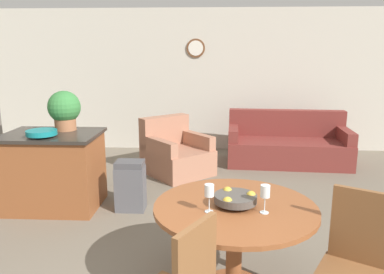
# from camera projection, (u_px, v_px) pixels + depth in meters

# --- Properties ---
(wall_back) EXTENTS (8.00, 0.09, 2.70)m
(wall_back) POSITION_uv_depth(u_px,v_px,m) (198.00, 81.00, 7.24)
(wall_back) COLOR beige
(wall_back) RESTS_ON ground_plane
(dining_table) EXTENTS (1.25, 1.25, 0.74)m
(dining_table) POSITION_uv_depth(u_px,v_px,m) (235.00, 226.00, 2.88)
(dining_table) COLOR brown
(dining_table) RESTS_ON ground_plane
(dining_chair_near_right) EXTENTS (0.57, 0.57, 0.98)m
(dining_chair_near_right) POSITION_uv_depth(u_px,v_px,m) (355.00, 259.00, 2.50)
(dining_chair_near_right) COLOR brown
(dining_chair_near_right) RESTS_ON ground_plane
(fruit_bowl) EXTENTS (0.33, 0.33, 0.11)m
(fruit_bowl) POSITION_uv_depth(u_px,v_px,m) (235.00, 198.00, 2.83)
(fruit_bowl) COLOR #4C4742
(fruit_bowl) RESTS_ON dining_table
(wine_glass_left) EXTENTS (0.07, 0.07, 0.21)m
(wine_glass_left) POSITION_uv_depth(u_px,v_px,m) (209.00, 192.00, 2.69)
(wine_glass_left) COLOR silver
(wine_glass_left) RESTS_ON dining_table
(wine_glass_right) EXTENTS (0.07, 0.07, 0.21)m
(wine_glass_right) POSITION_uv_depth(u_px,v_px,m) (265.00, 192.00, 2.68)
(wine_glass_right) COLOR silver
(wine_glass_right) RESTS_ON dining_table
(kitchen_island) EXTENTS (1.13, 0.83, 0.94)m
(kitchen_island) POSITION_uv_depth(u_px,v_px,m) (54.00, 170.00, 4.57)
(kitchen_island) COLOR brown
(kitchen_island) RESTS_ON ground_plane
(teal_bowl) EXTENTS (0.34, 0.34, 0.08)m
(teal_bowl) POSITION_uv_depth(u_px,v_px,m) (42.00, 133.00, 4.26)
(teal_bowl) COLOR #147A7F
(teal_bowl) RESTS_ON kitchen_island
(potted_plant) EXTENTS (0.40, 0.40, 0.49)m
(potted_plant) POSITION_uv_depth(u_px,v_px,m) (64.00, 109.00, 4.60)
(potted_plant) COLOR #A36642
(potted_plant) RESTS_ON kitchen_island
(trash_bin) EXTENTS (0.35, 0.26, 0.61)m
(trash_bin) POSITION_uv_depth(u_px,v_px,m) (130.00, 186.00, 4.52)
(trash_bin) COLOR #56565B
(trash_bin) RESTS_ON ground_plane
(couch) EXTENTS (2.08, 1.05, 0.88)m
(couch) POSITION_uv_depth(u_px,v_px,m) (287.00, 146.00, 6.48)
(couch) COLOR maroon
(couch) RESTS_ON ground_plane
(armchair) EXTENTS (1.25, 1.25, 0.88)m
(armchair) POSITION_uv_depth(u_px,v_px,m) (176.00, 155.00, 5.93)
(armchair) COLOR #A87056
(armchair) RESTS_ON ground_plane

